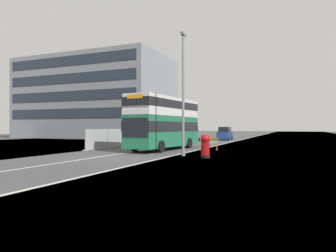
% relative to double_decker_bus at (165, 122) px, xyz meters
% --- Properties ---
extents(ground, '(140.00, 280.00, 0.10)m').
position_rel_double_decker_bus_xyz_m(ground, '(0.61, -8.32, -2.61)').
color(ground, '#424244').
extents(double_decker_bus, '(3.36, 10.50, 4.83)m').
position_rel_double_decker_bus_xyz_m(double_decker_bus, '(0.00, 0.00, 0.00)').
color(double_decker_bus, '#1E6B47').
rests_on(double_decker_bus, ground).
extents(lamppost_foreground, '(0.29, 0.70, 9.01)m').
position_rel_double_decker_bus_xyz_m(lamppost_foreground, '(3.76, -5.31, 1.70)').
color(lamppost_foreground, gray).
rests_on(lamppost_foreground, ground).
extents(red_pillar_postbox, '(0.66, 0.66, 1.63)m').
position_rel_double_decker_bus_xyz_m(red_pillar_postbox, '(5.65, -6.13, -1.68)').
color(red_pillar_postbox, black).
rests_on(red_pillar_postbox, ground).
extents(roadworks_barrier, '(1.51, 0.58, 1.14)m').
position_rel_double_decker_bus_xyz_m(roadworks_barrier, '(4.10, 0.86, -1.86)').
color(roadworks_barrier, orange).
rests_on(roadworks_barrier, ground).
extents(construction_site_fence, '(0.44, 20.60, 1.97)m').
position_rel_double_decker_bus_xyz_m(construction_site_fence, '(-5.67, 5.75, -1.63)').
color(construction_site_fence, '#A8AAAD').
rests_on(construction_site_fence, ground).
extents(car_oncoming_near, '(2.07, 3.84, 2.16)m').
position_rel_double_decker_bus_xyz_m(car_oncoming_near, '(-2.77, 15.72, -1.56)').
color(car_oncoming_near, slate).
rests_on(car_oncoming_near, ground).
extents(car_receding_mid, '(1.96, 4.24, 2.14)m').
position_rel_double_decker_bus_xyz_m(car_receding_mid, '(0.64, 23.17, -1.57)').
color(car_receding_mid, navy).
rests_on(car_receding_mid, ground).
extents(bare_tree_far_verge_near, '(2.88, 2.37, 4.60)m').
position_rel_double_decker_bus_xyz_m(bare_tree_far_verge_near, '(-10.74, 22.68, -0.18)').
color(bare_tree_far_verge_near, '#4C3D2D').
rests_on(bare_tree_far_verge_near, ground).
extents(bare_tree_far_verge_mid, '(3.13, 1.93, 4.84)m').
position_rel_double_decker_bus_xyz_m(bare_tree_far_verge_mid, '(-15.58, 44.03, -0.23)').
color(bare_tree_far_verge_mid, '#4C3D2D').
rests_on(bare_tree_far_verge_mid, ground).
extents(pedestrian_at_kerb, '(0.34, 0.34, 1.63)m').
position_rel_double_decker_bus_xyz_m(pedestrian_at_kerb, '(5.19, -4.51, -1.75)').
color(pedestrian_at_kerb, '#2D3342').
rests_on(pedestrian_at_kerb, ground).
extents(backdrop_office_block, '(28.99, 16.57, 15.56)m').
position_rel_double_decker_bus_xyz_m(backdrop_office_block, '(-25.86, 25.08, 5.22)').
color(backdrop_office_block, gray).
rests_on(backdrop_office_block, ground).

